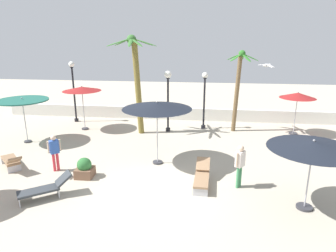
{
  "coord_description": "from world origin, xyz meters",
  "views": [
    {
      "loc": [
        1.71,
        -10.6,
        5.62
      ],
      "look_at": [
        0.0,
        3.42,
        1.4
      ],
      "focal_mm": 31.88,
      "sensor_mm": 36.0,
      "label": 1
    }
  ],
  "objects": [
    {
      "name": "palm_tree_0",
      "position": [
        -2.25,
        6.45,
        3.62
      ],
      "size": [
        3.0,
        3.0,
        5.77
      ],
      "color": "olive",
      "rests_on": "ground_plane"
    },
    {
      "name": "guest_1",
      "position": [
        3.17,
        0.14,
        1.05
      ],
      "size": [
        0.41,
        0.46,
        1.73
      ],
      "color": "#3F8C59",
      "rests_on": "ground_plane"
    },
    {
      "name": "lamp_post_0",
      "position": [
        -0.44,
        6.98,
        2.52
      ],
      "size": [
        0.43,
        0.43,
        3.72
      ],
      "color": "black",
      "rests_on": "ground_plane"
    },
    {
      "name": "guest_0",
      "position": [
        -4.59,
        0.7,
        0.98
      ],
      "size": [
        0.44,
        0.42,
        1.62
      ],
      "color": "#D8333F",
      "rests_on": "ground_plane"
    },
    {
      "name": "lamp_post_1",
      "position": [
        1.74,
        7.85,
        2.19
      ],
      "size": [
        0.36,
        0.36,
        3.58
      ],
      "color": "black",
      "rests_on": "ground_plane"
    },
    {
      "name": "patio_umbrella_4",
      "position": [
        7.14,
        7.31,
        2.33
      ],
      "size": [
        2.06,
        2.06,
        2.59
      ],
      "color": "#333338",
      "rests_on": "ground_plane"
    },
    {
      "name": "patio_umbrella_5",
      "position": [
        -5.71,
        6.72,
        2.56
      ],
      "size": [
        2.35,
        2.35,
        2.79
      ],
      "color": "#333338",
      "rests_on": "ground_plane"
    },
    {
      "name": "seagull_2",
      "position": [
        4.33,
        2.75,
        4.46
      ],
      "size": [
        0.52,
        1.0,
        0.14
      ],
      "color": "white"
    },
    {
      "name": "lounge_chair_0",
      "position": [
        1.75,
        0.13,
        0.4
      ],
      "size": [
        0.64,
        1.89,
        0.83
      ],
      "color": "#B7B7BC",
      "rests_on": "ground_plane"
    },
    {
      "name": "lamp_post_2",
      "position": [
        -7.02,
        8.42,
        2.56
      ],
      "size": [
        0.38,
        0.38,
        4.1
      ],
      "color": "black",
      "rests_on": "ground_plane"
    },
    {
      "name": "palm_tree_1",
      "position": [
        3.72,
        7.55,
        3.02
      ],
      "size": [
        1.85,
        1.91,
        4.91
      ],
      "color": "brown",
      "rests_on": "ground_plane"
    },
    {
      "name": "patio_umbrella_1",
      "position": [
        -7.96,
        4.01,
        2.3
      ],
      "size": [
        2.72,
        2.72,
        2.54
      ],
      "color": "#333338",
      "rests_on": "ground_plane"
    },
    {
      "name": "boundary_wall",
      "position": [
        0.0,
        9.78,
        0.43
      ],
      "size": [
        25.2,
        0.3,
        0.85
      ],
      "primitive_type": "cube",
      "color": "silver",
      "rests_on": "ground_plane"
    },
    {
      "name": "planter",
      "position": [
        -3.11,
        0.25,
        0.38
      ],
      "size": [
        0.7,
        0.7,
        0.85
      ],
      "color": "brown",
      "rests_on": "ground_plane"
    },
    {
      "name": "lounge_chair_1",
      "position": [
        -3.86,
        -1.55,
        0.4
      ],
      "size": [
        1.83,
        1.57,
        0.84
      ],
      "color": "#B7B7BC",
      "rests_on": "ground_plane"
    },
    {
      "name": "patio_umbrella_2",
      "position": [
        -0.32,
        2.04,
        2.72
      ],
      "size": [
        3.11,
        3.11,
        2.94
      ],
      "color": "#333338",
      "rests_on": "ground_plane"
    },
    {
      "name": "patio_umbrella_0",
      "position": [
        5.26,
        -1.13,
        2.28
      ],
      "size": [
        2.9,
        2.9,
        2.49
      ],
      "color": "#333338",
      "rests_on": "ground_plane"
    },
    {
      "name": "lounge_chair_2",
      "position": [
        -6.62,
        0.63,
        0.4
      ],
      "size": [
        1.72,
        1.7,
        0.83
      ],
      "color": "#B7B7BC",
      "rests_on": "ground_plane"
    },
    {
      "name": "ground_plane",
      "position": [
        0.0,
        0.0,
        0.0
      ],
      "size": [
        56.0,
        56.0,
        0.0
      ],
      "primitive_type": "plane",
      "color": "#B2A893"
    }
  ]
}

